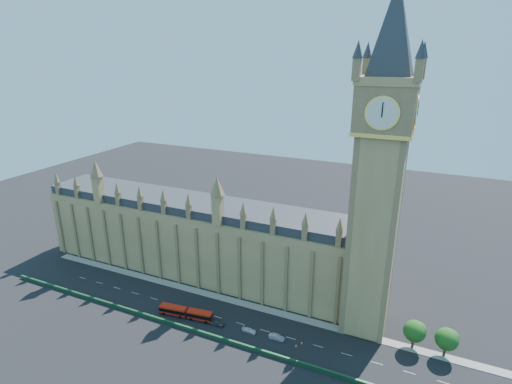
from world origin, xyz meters
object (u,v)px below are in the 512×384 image
at_px(car_silver, 277,337).
at_px(car_white, 249,330).
at_px(red_bus, 186,313).
at_px(car_grey, 217,323).

height_order(car_silver, car_white, car_silver).
bearing_deg(car_white, red_bus, 95.76).
height_order(red_bus, car_white, red_bus).
height_order(red_bus, car_silver, red_bus).
relative_size(red_bus, car_grey, 4.10).
xyz_separation_m(red_bus, car_silver, (29.32, 1.82, -0.81)).
xyz_separation_m(red_bus, car_grey, (10.86, 0.38, -0.82)).
bearing_deg(car_grey, car_silver, -87.26).
bearing_deg(red_bus, car_silver, -3.53).
bearing_deg(red_bus, car_grey, -5.05).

